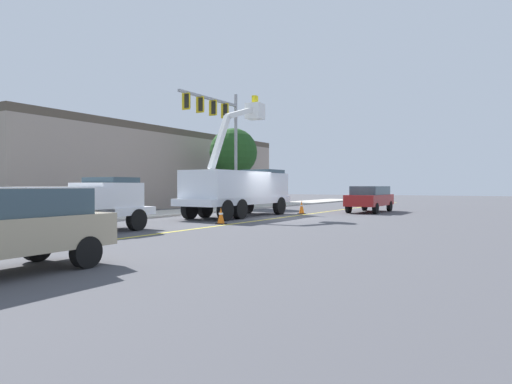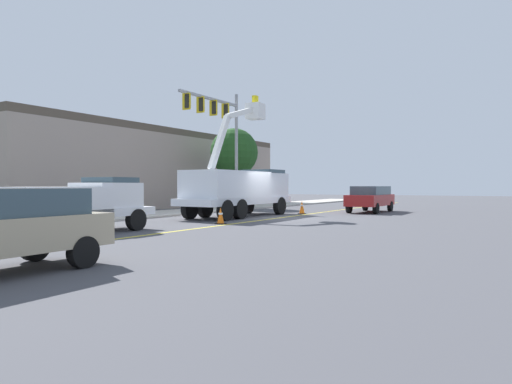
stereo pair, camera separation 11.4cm
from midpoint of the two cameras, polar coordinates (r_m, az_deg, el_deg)
ground at (r=24.64m, az=2.89°, el=-3.23°), size 120.00×120.00×0.00m
sidewalk_far_side at (r=28.84m, az=-10.19°, el=-2.53°), size 60.09×8.79×0.12m
lane_centre_stripe at (r=24.64m, az=2.89°, el=-3.22°), size 49.83×4.50×0.01m
utility_bucket_truck at (r=25.60m, az=-2.22°, el=0.53°), size 8.39×3.20×6.94m
service_pickup_truck at (r=17.71m, az=-21.37°, el=-1.27°), size 5.76×2.58×2.06m
passing_minivan at (r=30.66m, az=13.94°, el=-0.63°), size 4.95×2.31×1.69m
traffic_cone_leading at (r=14.33m, az=-26.16°, el=-4.59°), size 0.40×0.40×0.85m
traffic_cone_mid_front at (r=20.67m, az=-4.56°, el=-2.99°), size 0.40×0.40×0.76m
traffic_cone_mid_rear at (r=28.00m, az=5.60°, el=-1.91°), size 0.40×0.40×0.82m
traffic_signal_mast at (r=31.02m, az=-4.73°, el=8.49°), size 6.24×0.92×8.19m
commercial_building_backdrop at (r=39.14m, az=-14.80°, el=2.72°), size 28.38×12.13×6.09m
street_tree_right at (r=35.55m, az=-2.93°, el=4.96°), size 3.71×3.71×6.17m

